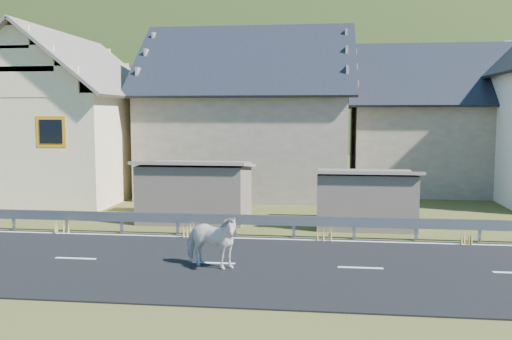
# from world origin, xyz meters

# --- Properties ---
(ground) EXTENTS (160.00, 160.00, 0.00)m
(ground) POSITION_xyz_m (0.00, 0.00, 0.00)
(ground) COLOR #3B4718
(ground) RESTS_ON ground
(road) EXTENTS (60.00, 7.00, 0.04)m
(road) POSITION_xyz_m (0.00, 0.00, 0.02)
(road) COLOR black
(road) RESTS_ON ground
(lane_markings) EXTENTS (60.00, 6.60, 0.01)m
(lane_markings) POSITION_xyz_m (0.00, 0.00, 0.04)
(lane_markings) COLOR silver
(lane_markings) RESTS_ON road
(guardrail) EXTENTS (28.10, 0.09, 0.75)m
(guardrail) POSITION_xyz_m (-0.00, 3.68, 0.56)
(guardrail) COLOR #93969B
(guardrail) RESTS_ON ground
(shed_left) EXTENTS (4.30, 3.30, 2.40)m
(shed_left) POSITION_xyz_m (-2.00, 6.50, 1.10)
(shed_left) COLOR #716357
(shed_left) RESTS_ON ground
(shed_right) EXTENTS (3.80, 2.90, 2.20)m
(shed_right) POSITION_xyz_m (4.50, 6.00, 1.00)
(shed_right) COLOR #716357
(shed_right) RESTS_ON ground
(house_cream) EXTENTS (7.80, 9.80, 8.30)m
(house_cream) POSITION_xyz_m (-10.00, 12.00, 4.36)
(house_cream) COLOR #FFE5B5
(house_cream) RESTS_ON ground
(house_stone_a) EXTENTS (10.80, 9.80, 8.90)m
(house_stone_a) POSITION_xyz_m (-1.00, 15.00, 4.63)
(house_stone_a) COLOR gray
(house_stone_a) RESTS_ON ground
(house_stone_b) EXTENTS (9.80, 8.80, 8.10)m
(house_stone_b) POSITION_xyz_m (9.00, 17.00, 4.24)
(house_stone_b) COLOR gray
(house_stone_b) RESTS_ON ground
(mountain) EXTENTS (440.00, 280.00, 260.00)m
(mountain) POSITION_xyz_m (5.00, 180.00, -20.00)
(mountain) COLOR #2D3E16
(mountain) RESTS_ON ground
(conifer_patch) EXTENTS (76.00, 50.00, 28.00)m
(conifer_patch) POSITION_xyz_m (-55.00, 110.00, 6.00)
(conifer_patch) COLOR black
(conifer_patch) RESTS_ON ground
(horse) EXTENTS (1.31, 1.90, 1.47)m
(horse) POSITION_xyz_m (0.02, -0.48, 0.77)
(horse) COLOR silver
(horse) RESTS_ON road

